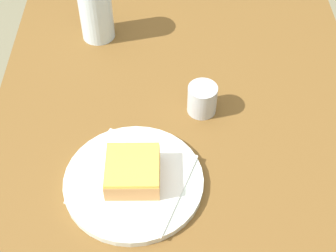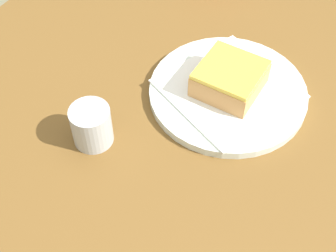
% 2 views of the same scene
% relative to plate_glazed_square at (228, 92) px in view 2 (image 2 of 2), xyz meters
% --- Properties ---
extents(table, '(1.11, 0.70, 0.73)m').
position_rel_plate_glazed_square_xyz_m(table, '(0.15, -0.08, -0.10)').
color(table, brown).
rests_on(table, ground_plane).
extents(plate_glazed_square, '(0.23, 0.23, 0.01)m').
position_rel_plate_glazed_square_xyz_m(plate_glazed_square, '(0.00, 0.00, 0.00)').
color(plate_glazed_square, silver).
rests_on(plate_glazed_square, table).
extents(napkin_glazed_square, '(0.21, 0.21, 0.00)m').
position_rel_plate_glazed_square_xyz_m(napkin_glazed_square, '(0.00, 0.00, 0.01)').
color(napkin_glazed_square, white).
rests_on(napkin_glazed_square, plate_glazed_square).
extents(donut_glazed_square, '(0.09, 0.09, 0.04)m').
position_rel_plate_glazed_square_xyz_m(donut_glazed_square, '(0.00, 0.00, 0.03)').
color(donut_glazed_square, tan).
rests_on(donut_glazed_square, napkin_glazed_square).
extents(sugar_jar, '(0.05, 0.05, 0.06)m').
position_rel_plate_glazed_square_xyz_m(sugar_jar, '(0.16, -0.12, 0.02)').
color(sugar_jar, '#B3B8BC').
rests_on(sugar_jar, table).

